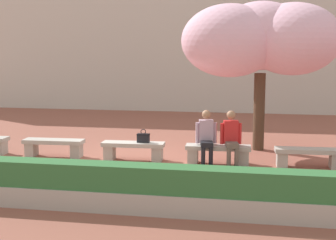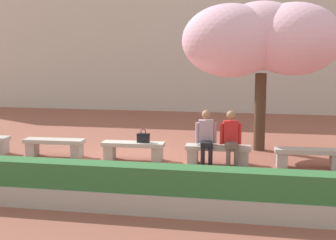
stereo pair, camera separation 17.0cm
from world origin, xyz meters
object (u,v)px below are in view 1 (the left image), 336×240
object	(u,v)px
stone_bench_near_west	(54,145)
cherry_tree_main	(263,39)
person_seated_left	(206,135)
stone_bench_near_east	(218,152)
stone_bench_east_end	(309,155)
handbag	(143,137)
person_seated_right	(231,136)
stone_bench_center	(133,148)

from	to	relation	value
stone_bench_near_west	cherry_tree_main	world-z (taller)	cherry_tree_main
person_seated_left	stone_bench_near_east	bearing A→B (deg)	10.54
stone_bench_east_end	stone_bench_near_west	bearing A→B (deg)	-180.00
handbag	stone_bench_near_east	bearing A→B (deg)	-0.79
person_seated_right	cherry_tree_main	distance (m)	3.02
stone_bench_near_west	person_seated_left	bearing A→B (deg)	-0.77
stone_bench_near_east	cherry_tree_main	size ratio (longest dim) A/B	0.37
stone_bench_center	cherry_tree_main	bearing A→B (deg)	29.84
stone_bench_center	person_seated_right	bearing A→B (deg)	-1.25
person_seated_right	stone_bench_center	bearing A→B (deg)	178.75
stone_bench_center	stone_bench_east_end	distance (m)	4.19
person_seated_left	person_seated_right	size ratio (longest dim) A/B	1.00
stone_bench_center	cherry_tree_main	size ratio (longest dim) A/B	0.37
stone_bench_near_east	stone_bench_east_end	distance (m)	2.10
stone_bench_center	stone_bench_near_east	bearing A→B (deg)	0.00
stone_bench_center	person_seated_right	distance (m)	2.44
stone_bench_near_east	person_seated_right	world-z (taller)	person_seated_right
person_seated_left	stone_bench_near_west	bearing A→B (deg)	179.23
stone_bench_center	handbag	distance (m)	0.38
stone_bench_near_west	cherry_tree_main	distance (m)	6.12
stone_bench_east_end	person_seated_left	world-z (taller)	person_seated_left
stone_bench_near_west	handbag	bearing A→B (deg)	0.62
person_seated_left	handbag	size ratio (longest dim) A/B	3.81
person_seated_right	handbag	world-z (taller)	person_seated_right
person_seated_left	cherry_tree_main	size ratio (longest dim) A/B	0.31
person_seated_left	person_seated_right	distance (m)	0.59
stone_bench_near_east	person_seated_right	xyz separation A→B (m)	(0.31, -0.05, 0.40)
stone_bench_center	stone_bench_east_end	size ratio (longest dim) A/B	1.00
stone_bench_near_east	stone_bench_east_end	xyz separation A→B (m)	(2.10, 0.00, 0.00)
handbag	stone_bench_near_west	bearing A→B (deg)	-179.38
stone_bench_center	person_seated_left	size ratio (longest dim) A/B	1.21
stone_bench_near_west	stone_bench_east_end	size ratio (longest dim) A/B	1.00
stone_bench_near_east	stone_bench_east_end	world-z (taller)	same
stone_bench_near_west	person_seated_left	size ratio (longest dim) A/B	1.21
person_seated_left	person_seated_right	world-z (taller)	same
stone_bench_near_east	stone_bench_east_end	bearing A→B (deg)	0.00
stone_bench_center	handbag	size ratio (longest dim) A/B	4.61
stone_bench_near_west	stone_bench_center	bearing A→B (deg)	0.00
stone_bench_near_east	handbag	distance (m)	1.87
stone_bench_center	person_seated_left	bearing A→B (deg)	-1.66
stone_bench_near_west	handbag	world-z (taller)	handbag
person_seated_left	handbag	world-z (taller)	person_seated_left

